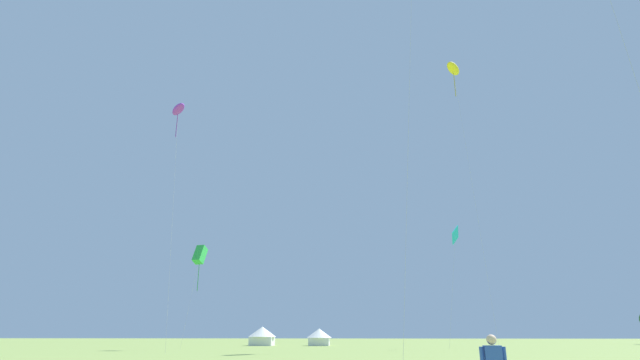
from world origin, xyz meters
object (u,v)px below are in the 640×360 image
at_px(kite_yellow_parafoil, 453,69).
at_px(festival_tent_center, 319,336).
at_px(kite_purple_parafoil, 178,110).
at_px(kite_green_box, 200,255).
at_px(kite_cyan_diamond, 455,236).
at_px(festival_tent_right, 262,335).

distance_m(kite_yellow_parafoil, festival_tent_center, 45.20).
distance_m(kite_purple_parafoil, kite_green_box, 18.11).
relative_size(kite_cyan_diamond, kite_yellow_parafoil, 0.41).
height_order(kite_yellow_parafoil, festival_tent_right, kite_yellow_parafoil).
bearing_deg(kite_yellow_parafoil, kite_cyan_diamond, 107.65).
relative_size(kite_green_box, festival_tent_right, 2.81).
distance_m(kite_cyan_diamond, kite_green_box, 33.67).
xyz_separation_m(festival_tent_right, festival_tent_center, (9.07, -0.00, -0.17)).
xyz_separation_m(kite_cyan_diamond, kite_yellow_parafoil, (1.10, -3.47, 23.46)).
bearing_deg(kite_purple_parafoil, kite_green_box, 86.23).
xyz_separation_m(kite_green_box, festival_tent_center, (13.25, 20.17, -9.74)).
bearing_deg(festival_tent_right, kite_yellow_parafoil, -29.70).
relative_size(kite_yellow_parafoil, kite_green_box, 3.10).
distance_m(kite_green_box, festival_tent_right, 22.71).
xyz_separation_m(kite_purple_parafoil, festival_tent_center, (13.88, 29.73, -25.10)).
bearing_deg(kite_green_box, kite_purple_parafoil, -93.77).
distance_m(kite_cyan_diamond, kite_purple_parafoil, 39.13).
bearing_deg(kite_green_box, festival_tent_right, 78.27).
distance_m(kite_cyan_diamond, festival_tent_center, 27.10).
relative_size(kite_yellow_parafoil, festival_tent_right, 8.73).
bearing_deg(kite_cyan_diamond, festival_tent_center, 145.41).
distance_m(kite_purple_parafoil, festival_tent_right, 39.10).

